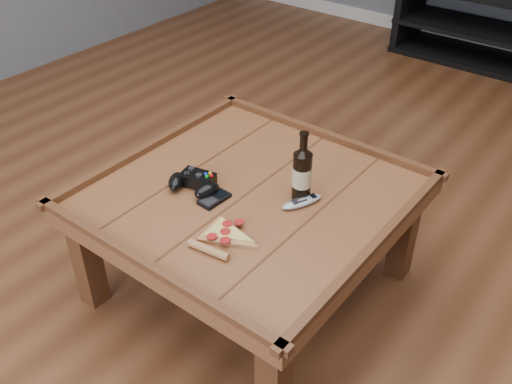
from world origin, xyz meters
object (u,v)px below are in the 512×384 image
Objects in this scene: coffee_table at (250,205)px; beer_bottle at (302,172)px; game_controller at (194,183)px; media_console at (501,31)px; pizza_slice at (223,236)px; smartphone at (214,199)px; remote_control at (302,202)px.

coffee_table is 4.08× the size of beer_bottle.
game_controller reaches higher than coffee_table.
media_console reaches higher than pizza_slice.
media_console is at bearing 92.15° from smartphone.
coffee_table is 0.27m from pizza_slice.
media_console is 5.55× the size of beer_bottle.
coffee_table reaches higher than remote_control.
media_console is at bearing 74.62° from game_controller.
game_controller is (-0.16, -2.85, 0.23)m from media_console.
pizza_slice is 1.68× the size of remote_control.
coffee_table is 0.15m from smartphone.
media_console is 3.01m from pizza_slice.
coffee_table is 0.21m from game_controller.
remote_control is (0.35, 0.16, -0.02)m from game_controller.
smartphone is at bearing -138.35° from beer_bottle.
pizza_slice is (-0.07, -0.33, -0.09)m from beer_bottle.
game_controller is 0.29m from pizza_slice.
pizza_slice is (0.09, -0.25, 0.07)m from coffee_table.
smartphone is (-0.22, -0.20, -0.09)m from beer_bottle.
game_controller is at bearing 143.13° from pizza_slice.
media_console is 8.77× the size of remote_control.
game_controller is at bearing -132.19° from remote_control.
beer_bottle is 0.35m from pizza_slice.
game_controller reaches higher than smartphone.
media_console reaches higher than remote_control.
media_console reaches higher than smartphone.
beer_bottle is at bearing 70.80° from pizza_slice.
game_controller reaches higher than remote_control.
smartphone is at bearing -119.30° from coffee_table.
beer_bottle is 0.38m from game_controller.
game_controller reaches higher than media_console.
coffee_table is 0.74× the size of media_console.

